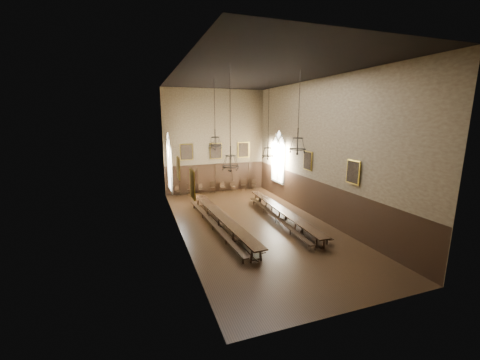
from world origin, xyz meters
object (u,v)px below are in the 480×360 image
table_left (222,222)px  chair_3 (212,189)px  bench_right_outer (287,215)px  chair_1 (190,191)px  chair_4 (223,189)px  table_right (282,215)px  bench_right_inner (276,219)px  chair_7 (254,187)px  chair_0 (178,193)px  chandelier_front_left (231,160)px  chair_2 (201,191)px  chandelier_front_right (297,144)px  chandelier_back_right (268,151)px  chandelier_back_left (215,141)px  bench_left_inner (231,223)px  chair_5 (233,188)px  bench_left_outer (213,225)px  chair_6 (243,187)px

table_left → chair_3: 8.73m
bench_right_outer → chair_1: size_ratio=9.82×
bench_right_outer → chair_4: (-1.97, 8.29, 0.01)m
table_right → bench_right_inner: size_ratio=1.09×
chair_7 → chair_0: bearing=-162.0°
chair_1 → chandelier_front_left: bearing=-78.8°
chair_1 → bench_right_inner: bearing=-55.1°
table_right → chair_3: 8.97m
chair_4 → chair_1: bearing=163.6°
chair_2 → chandelier_front_right: chandelier_front_right is taller
table_left → chandelier_back_right: 6.32m
chair_0 → chandelier_front_right: 12.90m
bench_right_inner → chandelier_front_left: (-3.83, -2.60, 4.34)m
chair_4 → table_right: bearing=-95.1°
chandelier_back_left → chandelier_front_right: bearing=-51.3°
chair_0 → chair_3: 3.07m
chandelier_back_left → chandelier_back_right: (3.99, 0.58, -0.83)m
bench_left_inner → chandelier_front_right: size_ratio=2.15×
chandelier_front_right → chair_1: bearing=111.0°
bench_right_inner → chair_4: chair_4 is taller
chandelier_front_right → chair_5: bearing=91.0°
chair_0 → chair_1: bearing=-16.8°
bench_left_inner → chandelier_back_left: size_ratio=2.11×
chair_1 → chair_2: chair_1 is taller
table_left → bench_left_outer: bearing=-177.7°
chair_5 → chandelier_back_right: (0.71, -5.84, 3.99)m
chandelier_front_right → table_right: bearing=80.6°
bench_left_inner → chair_7: chair_7 is taller
chandelier_front_left → bench_left_inner: bearing=72.3°
chair_1 → chair_6: chair_6 is taller
chair_5 → chandelier_front_right: 11.81m
chair_5 → chair_6: bearing=0.4°
bench_left_inner → chair_1: chair_1 is taller
chair_0 → chair_5: bearing=-18.3°
bench_right_inner → chandelier_back_left: chandelier_back_left is taller
chair_0 → chandelier_back_right: 9.09m
table_right → bench_left_inner: bearing=-179.7°
bench_left_outer → chandelier_front_left: bearing=-84.4°
bench_right_outer → bench_left_outer: bearing=-177.2°
chair_4 → chair_6: bearing=-15.6°
chandelier_back_right → chandelier_front_right: 5.02m
chair_5 → chandelier_back_right: chandelier_back_right is taller
bench_left_outer → chandelier_front_right: chandelier_front_right is taller
chair_1 → chandelier_back_right: chandelier_back_right is taller
chair_2 → bench_left_outer: bearing=-114.8°
chair_3 → chandelier_back_left: size_ratio=0.23×
table_left → chair_3: (1.56, 8.59, -0.10)m
chair_4 → bench_right_outer: bearing=-91.7°
chair_6 → chandelier_front_left: 12.98m
chair_0 → chair_4: bearing=-18.9°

